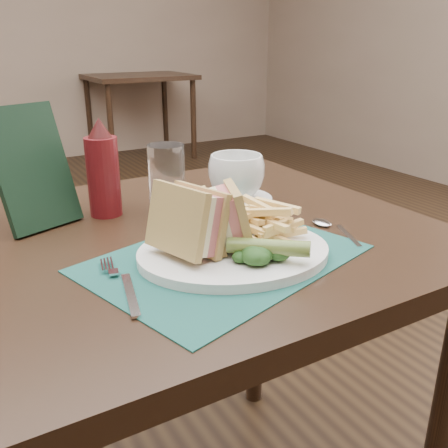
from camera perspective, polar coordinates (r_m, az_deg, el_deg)
name	(u,v)px	position (r m, az deg, el deg)	size (l,w,h in m)	color
floor	(116,405)	(1.68, -12.22, -19.54)	(7.00, 7.00, 0.00)	black
table_main	(183,403)	(1.08, -4.66, -19.71)	(0.90, 0.75, 0.75)	black
table_bg_right	(140,116)	(4.79, -9.53, 12.04)	(0.90, 0.75, 0.75)	black
placemat	(225,258)	(0.78, 0.09, -3.92)	(0.41, 0.29, 0.00)	#174A42
plate	(234,252)	(0.78, 1.12, -3.27)	(0.30, 0.24, 0.01)	white
sandwich_half_a	(177,223)	(0.72, -5.41, 0.07)	(0.06, 0.11, 0.10)	tan
sandwich_half_b	(212,217)	(0.76, -1.42, 0.75)	(0.06, 0.09, 0.09)	tan
kale_garnish	(261,252)	(0.73, 4.28, -3.26)	(0.11, 0.08, 0.03)	#173714
pickle_spear	(268,247)	(0.72, 5.11, -2.65)	(0.02, 0.02, 0.12)	#506627
fries_pile	(267,217)	(0.82, 4.93, 0.81)	(0.18, 0.20, 0.06)	#F3CC79
fork	(122,283)	(0.70, -11.53, -6.57)	(0.03, 0.17, 0.01)	silver
spoon	(339,230)	(0.90, 12.97, -0.64)	(0.03, 0.15, 0.01)	silver
saucer	(236,200)	(1.04, 1.39, 2.81)	(0.15, 0.15, 0.01)	white
coffee_cup	(236,176)	(1.03, 1.41, 5.47)	(0.11, 0.11, 0.09)	white
drinking_glass	(167,178)	(0.98, -6.55, 5.27)	(0.07, 0.07, 0.13)	white
ketchup_bottle	(103,168)	(0.97, -13.70, 6.28)	(0.06, 0.06, 0.19)	#550E12
check_presenter	(32,168)	(0.94, -21.08, 6.02)	(0.13, 0.01, 0.22)	black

